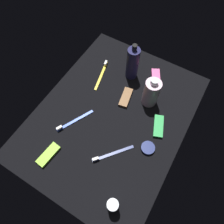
{
  "coord_description": "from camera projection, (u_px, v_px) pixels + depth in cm",
  "views": [
    {
      "loc": [
        -35.72,
        -21.27,
        82.41
      ],
      "look_at": [
        0.0,
        0.0,
        3.0
      ],
      "focal_mm": 32.71,
      "sensor_mm": 36.0,
      "label": 1
    }
  ],
  "objects": [
    {
      "name": "cream_tin_left",
      "position": [
        148.0,
        148.0,
        0.84
      ],
      "size": [
        5.77,
        5.77,
        1.54
      ],
      "primitive_type": "cylinder",
      "color": "navy",
      "rests_on": "ground_plane"
    },
    {
      "name": "toothbrush_blue",
      "position": [
        73.0,
        121.0,
        0.9
      ],
      "size": [
        16.63,
        9.13,
        2.1
      ],
      "color": "blue",
      "rests_on": "ground_plane"
    },
    {
      "name": "toothbrush_navy",
      "position": [
        111.0,
        154.0,
        0.83
      ],
      "size": [
        14.67,
        12.36,
        2.1
      ],
      "color": "navy",
      "rests_on": "ground_plane"
    },
    {
      "name": "snack_bar_brown",
      "position": [
        126.0,
        97.0,
        0.96
      ],
      "size": [
        10.98,
        5.96,
        1.5
      ],
      "primitive_type": "cube",
      "rotation": [
        0.0,
        0.0,
        0.2
      ],
      "color": "brown",
      "rests_on": "ground_plane"
    },
    {
      "name": "lotion_bottle",
      "position": [
        133.0,
        63.0,
        0.95
      ],
      "size": [
        5.77,
        5.77,
        19.98
      ],
      "color": "#1E1E47",
      "rests_on": "ground_plane"
    },
    {
      "name": "toothbrush_yellow",
      "position": [
        102.0,
        74.0,
        1.02
      ],
      "size": [
        17.78,
        5.39,
        2.1
      ],
      "color": "yellow",
      "rests_on": "ground_plane"
    },
    {
      "name": "snack_bar_pink",
      "position": [
        156.0,
        78.0,
        1.01
      ],
      "size": [
        11.06,
        8.41,
        1.5
      ],
      "primitive_type": "cube",
      "rotation": [
        0.0,
        0.0,
        0.49
      ],
      "color": "#E55999",
      "rests_on": "ground_plane"
    },
    {
      "name": "bodywash_bottle",
      "position": [
        151.0,
        93.0,
        0.89
      ],
      "size": [
        6.96,
        6.96,
        16.35
      ],
      "color": "silver",
      "rests_on": "ground_plane"
    },
    {
      "name": "snack_bar_green",
      "position": [
        158.0,
        126.0,
        0.89
      ],
      "size": [
        11.14,
        7.49,
        1.5
      ],
      "primitive_type": "cube",
      "rotation": [
        0.0,
        0.0,
        0.37
      ],
      "color": "green",
      "rests_on": "ground_plane"
    },
    {
      "name": "ground_plane",
      "position": [
        112.0,
        116.0,
        0.93
      ],
      "size": [
        84.0,
        64.0,
        1.2
      ],
      "primitive_type": "cube",
      "color": "black"
    },
    {
      "name": "deodorant_stick",
      "position": [
        113.0,
        205.0,
        0.71
      ],
      "size": [
        4.08,
        4.08,
        8.98
      ],
      "primitive_type": "cylinder",
      "color": "silver",
      "rests_on": "ground_plane"
    },
    {
      "name": "snack_bar_lime",
      "position": [
        48.0,
        155.0,
        0.83
      ],
      "size": [
        10.76,
        5.06,
        1.5
      ],
      "primitive_type": "cube",
      "rotation": [
        0.0,
        0.0,
        -0.1
      ],
      "color": "#8CD133",
      "rests_on": "ground_plane"
    }
  ]
}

